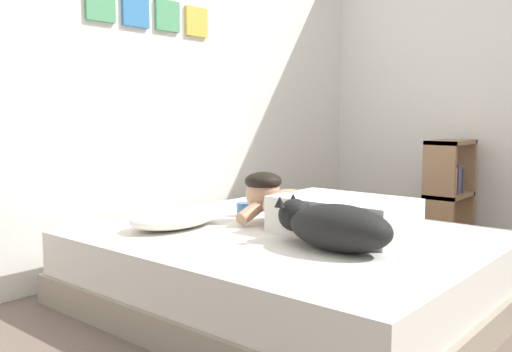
{
  "coord_description": "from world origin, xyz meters",
  "views": [
    {
      "loc": [
        -2.19,
        -1.37,
        0.93
      ],
      "look_at": [
        0.03,
        0.51,
        0.61
      ],
      "focal_mm": 38.5,
      "sensor_mm": 36.0,
      "label": 1
    }
  ],
  "objects_px": {
    "bookshelf": "(448,188)",
    "bed": "(288,269)",
    "person_lying": "(319,209)",
    "coffee_cup": "(245,209)",
    "dog": "(333,226)",
    "pillow": "(175,217)",
    "cell_phone": "(305,235)"
  },
  "relations": [
    {
      "from": "bookshelf",
      "to": "bed",
      "type": "bearing_deg",
      "value": 178.24
    },
    {
      "from": "bed",
      "to": "person_lying",
      "type": "bearing_deg",
      "value": -31.65
    },
    {
      "from": "coffee_cup",
      "to": "dog",
      "type": "bearing_deg",
      "value": -113.54
    },
    {
      "from": "dog",
      "to": "coffee_cup",
      "type": "xyz_separation_m",
      "value": [
        0.36,
        0.82,
        -0.07
      ]
    },
    {
      "from": "bed",
      "to": "pillow",
      "type": "xyz_separation_m",
      "value": [
        -0.28,
        0.51,
        0.24
      ]
    },
    {
      "from": "bookshelf",
      "to": "pillow",
      "type": "bearing_deg",
      "value": 165.56
    },
    {
      "from": "pillow",
      "to": "coffee_cup",
      "type": "relative_size",
      "value": 4.16
    },
    {
      "from": "person_lying",
      "to": "pillow",
      "type": "bearing_deg",
      "value": 125.45
    },
    {
      "from": "person_lying",
      "to": "cell_phone",
      "type": "height_order",
      "value": "person_lying"
    },
    {
      "from": "cell_phone",
      "to": "bookshelf",
      "type": "bearing_deg",
      "value": 1.56
    },
    {
      "from": "person_lying",
      "to": "bookshelf",
      "type": "distance_m",
      "value": 1.78
    },
    {
      "from": "coffee_cup",
      "to": "bookshelf",
      "type": "height_order",
      "value": "bookshelf"
    },
    {
      "from": "bed",
      "to": "cell_phone",
      "type": "xyz_separation_m",
      "value": [
        -0.01,
        -0.11,
        0.19
      ]
    },
    {
      "from": "coffee_cup",
      "to": "pillow",
      "type": "bearing_deg",
      "value": 174.56
    },
    {
      "from": "person_lying",
      "to": "cell_phone",
      "type": "distance_m",
      "value": 0.19
    },
    {
      "from": "bed",
      "to": "cell_phone",
      "type": "relative_size",
      "value": 13.8
    },
    {
      "from": "pillow",
      "to": "coffee_cup",
      "type": "distance_m",
      "value": 0.49
    },
    {
      "from": "bed",
      "to": "bookshelf",
      "type": "xyz_separation_m",
      "value": [
        1.92,
        -0.06,
        0.21
      ]
    },
    {
      "from": "dog",
      "to": "coffee_cup",
      "type": "distance_m",
      "value": 0.9
    },
    {
      "from": "bed",
      "to": "person_lying",
      "type": "xyz_separation_m",
      "value": [
        0.14,
        -0.09,
        0.29
      ]
    },
    {
      "from": "bed",
      "to": "pillow",
      "type": "relative_size",
      "value": 3.72
    },
    {
      "from": "coffee_cup",
      "to": "person_lying",
      "type": "bearing_deg",
      "value": -96.36
    },
    {
      "from": "pillow",
      "to": "bookshelf",
      "type": "xyz_separation_m",
      "value": [
        2.21,
        -0.57,
        -0.03
      ]
    },
    {
      "from": "coffee_cup",
      "to": "cell_phone",
      "type": "height_order",
      "value": "coffee_cup"
    },
    {
      "from": "pillow",
      "to": "coffee_cup",
      "type": "height_order",
      "value": "pillow"
    },
    {
      "from": "person_lying",
      "to": "coffee_cup",
      "type": "bearing_deg",
      "value": 83.64
    },
    {
      "from": "bed",
      "to": "coffee_cup",
      "type": "relative_size",
      "value": 15.46
    },
    {
      "from": "bed",
      "to": "dog",
      "type": "xyz_separation_m",
      "value": [
        -0.15,
        -0.36,
        0.29
      ]
    },
    {
      "from": "dog",
      "to": "cell_phone",
      "type": "bearing_deg",
      "value": 59.78
    },
    {
      "from": "dog",
      "to": "person_lying",
      "type": "bearing_deg",
      "value": 42.39
    },
    {
      "from": "cell_phone",
      "to": "bed",
      "type": "bearing_deg",
      "value": 84.0
    },
    {
      "from": "bed",
      "to": "pillow",
      "type": "bearing_deg",
      "value": 119.09
    }
  ]
}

